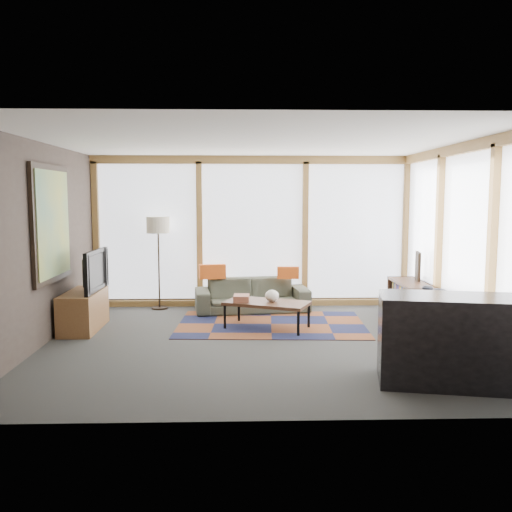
{
  "coord_description": "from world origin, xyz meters",
  "views": [
    {
      "loc": [
        -0.22,
        -6.93,
        1.91
      ],
      "look_at": [
        0.0,
        0.4,
        1.1
      ],
      "focal_mm": 38.0,
      "sensor_mm": 36.0,
      "label": 1
    }
  ],
  "objects_px": {
    "tv_console": "(84,311)",
    "bar_counter": "(452,340)",
    "sofa": "(252,295)",
    "television": "(89,271)",
    "coffee_table": "(267,315)",
    "floor_lamp": "(159,263)",
    "bookshelf": "(424,309)"
  },
  "relations": [
    {
      "from": "tv_console",
      "to": "bar_counter",
      "type": "xyz_separation_m",
      "value": [
        4.4,
        -2.41,
        0.18
      ]
    },
    {
      "from": "bar_counter",
      "to": "tv_console",
      "type": "bearing_deg",
      "value": 162.58
    },
    {
      "from": "tv_console",
      "to": "bar_counter",
      "type": "relative_size",
      "value": 0.77
    },
    {
      "from": "sofa",
      "to": "television",
      "type": "height_order",
      "value": "television"
    },
    {
      "from": "coffee_table",
      "to": "television",
      "type": "bearing_deg",
      "value": 178.45
    },
    {
      "from": "sofa",
      "to": "television",
      "type": "xyz_separation_m",
      "value": [
        -2.36,
        -1.12,
        0.58
      ]
    },
    {
      "from": "floor_lamp",
      "to": "tv_console",
      "type": "bearing_deg",
      "value": -121.46
    },
    {
      "from": "bar_counter",
      "to": "coffee_table",
      "type": "bearing_deg",
      "value": 137.66
    },
    {
      "from": "bookshelf",
      "to": "bar_counter",
      "type": "distance_m",
      "value": 2.33
    },
    {
      "from": "bookshelf",
      "to": "television",
      "type": "height_order",
      "value": "television"
    },
    {
      "from": "coffee_table",
      "to": "bar_counter",
      "type": "bearing_deg",
      "value": -53.65
    },
    {
      "from": "floor_lamp",
      "to": "bar_counter",
      "type": "height_order",
      "value": "floor_lamp"
    },
    {
      "from": "sofa",
      "to": "bookshelf",
      "type": "bearing_deg",
      "value": -35.23
    },
    {
      "from": "floor_lamp",
      "to": "bar_counter",
      "type": "bearing_deg",
      "value": -47.47
    },
    {
      "from": "sofa",
      "to": "bookshelf",
      "type": "height_order",
      "value": "bookshelf"
    },
    {
      "from": "floor_lamp",
      "to": "bar_counter",
      "type": "distance_m",
      "value": 5.22
    },
    {
      "from": "tv_console",
      "to": "sofa",
      "type": "bearing_deg",
      "value": 25.6
    },
    {
      "from": "bar_counter",
      "to": "television",
      "type": "bearing_deg",
      "value": 161.6
    },
    {
      "from": "floor_lamp",
      "to": "television",
      "type": "relative_size",
      "value": 1.52
    },
    {
      "from": "floor_lamp",
      "to": "bar_counter",
      "type": "xyz_separation_m",
      "value": [
        3.52,
        -3.84,
        -0.33
      ]
    },
    {
      "from": "tv_console",
      "to": "television",
      "type": "relative_size",
      "value": 1.07
    },
    {
      "from": "floor_lamp",
      "to": "tv_console",
      "type": "height_order",
      "value": "floor_lamp"
    },
    {
      "from": "sofa",
      "to": "bar_counter",
      "type": "height_order",
      "value": "bar_counter"
    },
    {
      "from": "sofa",
      "to": "tv_console",
      "type": "bearing_deg",
      "value": -161.41
    },
    {
      "from": "sofa",
      "to": "floor_lamp",
      "type": "xyz_separation_m",
      "value": [
        -1.57,
        0.26,
        0.51
      ]
    },
    {
      "from": "sofa",
      "to": "floor_lamp",
      "type": "height_order",
      "value": "floor_lamp"
    },
    {
      "from": "sofa",
      "to": "tv_console",
      "type": "relative_size",
      "value": 1.69
    },
    {
      "from": "floor_lamp",
      "to": "coffee_table",
      "type": "relative_size",
      "value": 1.33
    },
    {
      "from": "bookshelf",
      "to": "television",
      "type": "xyz_separation_m",
      "value": [
        -4.81,
        0.19,
        0.55
      ]
    },
    {
      "from": "tv_console",
      "to": "bookshelf",
      "type": "bearing_deg",
      "value": -1.66
    },
    {
      "from": "bookshelf",
      "to": "bar_counter",
      "type": "xyz_separation_m",
      "value": [
        -0.5,
        -2.27,
        0.16
      ]
    },
    {
      "from": "coffee_table",
      "to": "sofa",
      "type": "bearing_deg",
      "value": 99.05
    }
  ]
}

